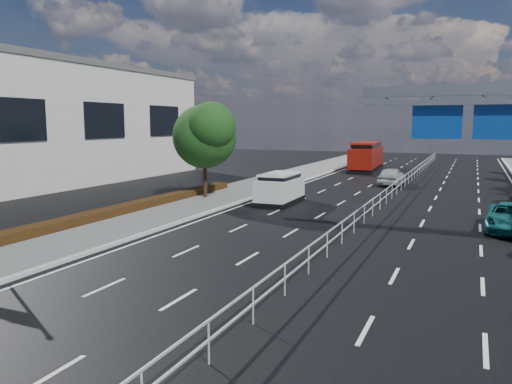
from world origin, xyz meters
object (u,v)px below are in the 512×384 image
at_px(white_minivan, 280,189).
at_px(parked_car_teal, 512,218).
at_px(red_bus, 366,156).
at_px(near_car_dark, 360,161).
at_px(near_car_silver, 391,176).

relative_size(white_minivan, parked_car_teal, 0.95).
bearing_deg(red_bus, near_car_dark, 110.32).
bearing_deg(near_car_silver, white_minivan, 69.85).
bearing_deg(white_minivan, near_car_silver, 67.46).
xyz_separation_m(red_bus, near_car_dark, (-1.40, 3.25, -0.83)).
bearing_deg(parked_car_teal, near_car_silver, 120.31).
bearing_deg(parked_car_teal, white_minivan, 169.64).
distance_m(red_bus, near_car_dark, 3.63).
height_order(red_bus, near_car_silver, red_bus).
height_order(near_car_dark, parked_car_teal, near_car_dark).
xyz_separation_m(near_car_silver, near_car_dark, (-6.12, 16.20, 0.06)).
xyz_separation_m(red_bus, parked_car_teal, (12.93, -29.44, -0.97)).
relative_size(near_car_silver, near_car_dark, 0.90).
xyz_separation_m(white_minivan, parked_car_teal, (13.42, -3.40, -0.31)).
bearing_deg(near_car_dark, red_bus, 114.42).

